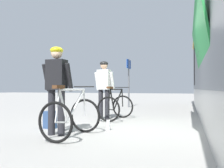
% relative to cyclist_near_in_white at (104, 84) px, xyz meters
% --- Properties ---
extents(ground_plane, '(80.00, 80.00, 0.00)m').
position_rel_cyclist_near_in_white_xyz_m(ground_plane, '(1.25, -1.39, -1.05)').
color(ground_plane, '#A09E99').
extents(cyclist_near_in_white, '(0.63, 0.35, 1.76)m').
position_rel_cyclist_near_in_white_xyz_m(cyclist_near_in_white, '(0.00, 0.00, 0.00)').
color(cyclist_near_in_white, '#232328').
rests_on(cyclist_near_in_white, ground).
extents(cyclist_far_in_dark, '(0.61, 0.31, 1.76)m').
position_rel_cyclist_near_in_white_xyz_m(cyclist_far_in_dark, '(-0.05, -2.52, 0.00)').
color(cyclist_far_in_dark, '#232328').
rests_on(cyclist_far_in_dark, ground).
extents(bicycle_near_black, '(0.83, 1.15, 0.99)m').
position_rel_cyclist_near_in_white_xyz_m(bicycle_near_black, '(0.39, -0.04, -0.65)').
color(bicycle_near_black, black).
rests_on(bicycle_near_black, ground).
extents(bicycle_far_white, '(0.78, 1.11, 0.99)m').
position_rel_cyclist_near_in_white_xyz_m(bicycle_far_white, '(0.33, -2.60, -0.65)').
color(bicycle_far_white, black).
rests_on(bicycle_far_white, ground).
extents(backpack_on_platform, '(0.31, 0.22, 0.40)m').
position_rel_cyclist_near_in_white_xyz_m(backpack_on_platform, '(-0.62, -1.91, -0.85)').
color(backpack_on_platform, navy).
rests_on(backpack_on_platform, ground).
extents(water_bottle_near_the_bikes, '(0.08, 0.08, 0.22)m').
position_rel_cyclist_near_in_white_xyz_m(water_bottle_near_the_bikes, '(0.75, -1.71, -0.94)').
color(water_bottle_near_the_bikes, silver).
rests_on(water_bottle_near_the_bikes, ground).
extents(platform_sign_post, '(0.08, 0.70, 2.40)m').
position_rel_cyclist_near_in_white_xyz_m(platform_sign_post, '(-0.39, 4.48, 0.57)').
color(platform_sign_post, '#595B60').
rests_on(platform_sign_post, ground).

